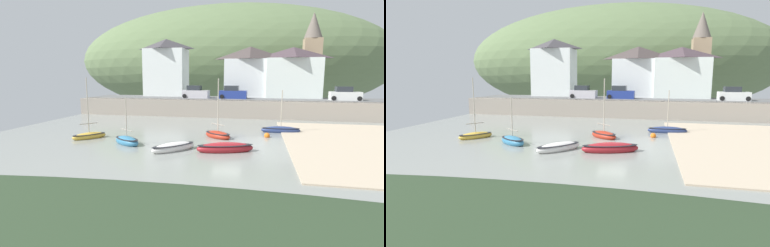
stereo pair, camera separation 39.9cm
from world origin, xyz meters
The scene contains 17 objects.
ground centered at (1.40, -9.56, 0.16)m, with size 48.00×41.00×0.61m.
quay_seawall centered at (0.00, 17.50, 1.36)m, with size 48.00×9.40×2.40m.
hillside_backdrop centered at (-5.05, 55.20, 9.62)m, with size 80.00×44.00×27.48m.
waterfront_building_left centered at (-13.04, 25.20, 7.29)m, with size 7.15×5.47×9.63m.
waterfront_building_centre centered at (1.20, 25.20, 6.52)m, with size 8.34×4.73×8.09m.
waterfront_building_right centered at (7.89, 25.20, 6.41)m, with size 8.60×5.88×7.89m.
church_with_spire centered at (11.26, 29.20, 9.52)m, with size 3.00×3.00×13.83m.
fishing_boat_green centered at (4.98, 6.59, 0.28)m, with size 4.06×1.35×4.60m.
sailboat_blue_trim centered at (-8.44, -1.84, 0.29)m, with size 3.25×2.81×4.24m.
sailboat_nearest_shore centered at (-1.10, 2.57, 0.28)m, with size 3.22×2.99×5.79m.
sailboat_far_left centered at (0.14, -2.64, 0.29)m, with size 4.67×2.67×0.96m.
sailboat_tall_mast centered at (-12.94, -0.34, 0.27)m, with size 2.89×3.16×5.86m.
motorboat_with_cabin centered at (-3.88, -3.16, 0.26)m, with size 3.50×3.70×0.85m.
parked_car_near_slipway centered at (-6.97, 20.70, 3.20)m, with size 4.21×1.99×1.95m.
parked_car_by_wall centered at (-1.16, 20.70, 3.20)m, with size 4.18×1.91×1.95m.
parked_car_end_of_row centered at (14.60, 20.70, 3.20)m, with size 4.12×1.82×1.95m.
mooring_buoy centered at (3.51, 3.74, 0.16)m, with size 0.54×0.54×0.54m.
Camera 2 is at (2.83, -25.36, 5.89)m, focal length 28.08 mm.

